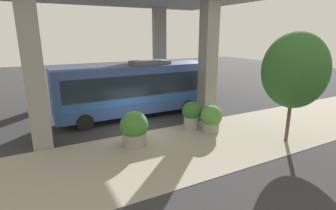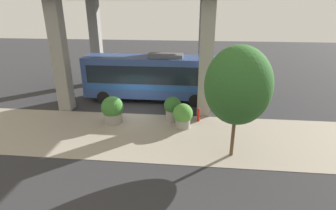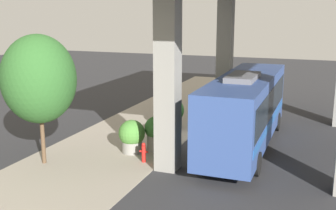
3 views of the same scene
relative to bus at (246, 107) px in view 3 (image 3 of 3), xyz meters
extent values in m
plane|color=#2D2D30|center=(-3.00, 1.02, -2.03)|extent=(80.00, 80.00, 0.00)
cube|color=gray|center=(-6.00, 1.02, -2.02)|extent=(6.00, 40.00, 0.02)
cube|color=gray|center=(-2.50, -4.00, 1.78)|extent=(0.90, 0.90, 7.63)
cube|color=gray|center=(-2.50, 6.03, 1.78)|extent=(0.90, 0.90, 7.63)
cube|color=#334C8C|center=(0.00, 0.01, -0.05)|extent=(2.43, 10.52, 3.07)
cube|color=#19232D|center=(0.00, 0.01, 0.32)|extent=(2.47, 9.68, 1.35)
cube|color=#2659A5|center=(0.00, 0.01, -0.66)|extent=(2.47, 9.99, 0.37)
cube|color=slate|center=(0.00, -1.05, 1.61)|extent=(1.21, 2.63, 0.24)
cylinder|color=black|center=(-1.13, 3.69, -1.53)|extent=(0.28, 1.00, 1.00)
cylinder|color=black|center=(1.13, 3.69, -1.53)|extent=(0.28, 1.00, 1.00)
cylinder|color=black|center=(-1.13, -3.41, -1.53)|extent=(0.28, 1.00, 1.00)
cylinder|color=black|center=(1.13, -3.41, -1.53)|extent=(0.28, 1.00, 1.00)
cylinder|color=red|center=(-3.76, -3.65, -1.65)|extent=(0.18, 0.18, 0.76)
sphere|color=red|center=(-3.76, -3.65, -1.21)|extent=(0.17, 0.17, 0.17)
cylinder|color=red|center=(-3.90, -3.65, -1.54)|extent=(0.11, 0.08, 0.08)
cylinder|color=red|center=(-3.63, -3.65, -1.54)|extent=(0.11, 0.08, 0.08)
cylinder|color=gray|center=(-4.51, 1.92, -1.70)|extent=(1.19, 1.19, 0.68)
sphere|color=#38722D|center=(-4.51, 1.92, -0.96)|extent=(1.43, 1.43, 1.43)
sphere|color=#BF334C|center=(-4.36, 1.80, -1.19)|extent=(0.42, 0.42, 0.42)
cylinder|color=gray|center=(-3.85, -1.94, -1.64)|extent=(0.91, 0.91, 0.80)
sphere|color=#2D6028|center=(-3.85, -1.94, -0.92)|extent=(1.14, 1.14, 1.14)
sphere|color=orange|center=(-3.74, -2.03, -1.11)|extent=(0.32, 0.32, 0.32)
cylinder|color=gray|center=(-4.81, -2.65, -1.73)|extent=(0.95, 0.95, 0.62)
sphere|color=#4C8C38|center=(-4.81, -2.65, -1.07)|extent=(1.24, 1.24, 1.24)
sphere|color=#993F8C|center=(-4.69, -2.74, -1.28)|extent=(0.33, 0.33, 0.33)
cylinder|color=brown|center=(-7.80, -5.31, -0.63)|extent=(0.18, 0.18, 2.81)
ellipsoid|color=#2D6028|center=(-7.80, -5.31, 1.72)|extent=(3.14, 3.14, 3.77)
camera|label=1|loc=(-16.19, 6.25, 3.41)|focal=28.00mm
camera|label=2|loc=(-19.76, -3.26, 5.27)|focal=28.00mm
camera|label=3|loc=(3.48, -19.74, 4.52)|focal=45.00mm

